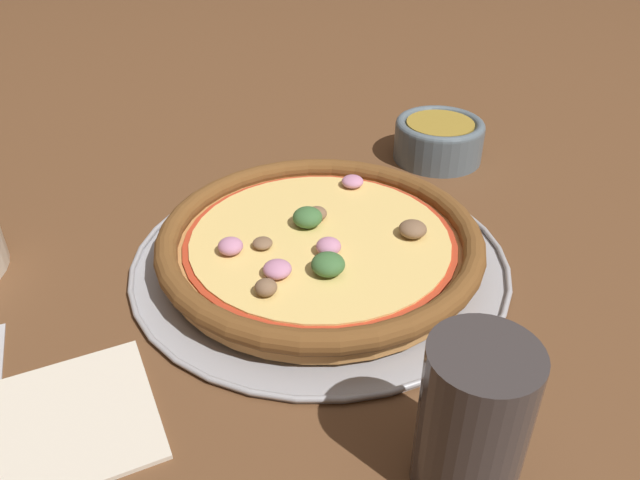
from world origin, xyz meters
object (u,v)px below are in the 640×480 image
at_px(pizza, 320,242).
at_px(bowl_near, 439,138).
at_px(napkin, 58,422).
at_px(pizza_tray, 320,259).
at_px(drinking_cup, 473,421).

height_order(pizza, bowl_near, bowl_near).
distance_m(bowl_near, napkin, 0.58).
bearing_deg(pizza_tray, pizza, -117.35).
bearing_deg(pizza_tray, drinking_cup, -85.82).
relative_size(pizza_tray, napkin, 2.43).
xyz_separation_m(pizza_tray, napkin, (-0.25, -0.14, -0.00)).
bearing_deg(pizza_tray, bowl_near, 40.02).
bearing_deg(drinking_cup, pizza_tray, 94.18).
height_order(pizza_tray, bowl_near, bowl_near).
distance_m(pizza, napkin, 0.29).
height_order(pizza_tray, drinking_cup, drinking_cup).
bearing_deg(drinking_cup, napkin, 154.44).
xyz_separation_m(pizza, napkin, (-0.25, -0.14, -0.02)).
height_order(pizza, drinking_cup, drinking_cup).
bearing_deg(pizza, pizza_tray, 62.65).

